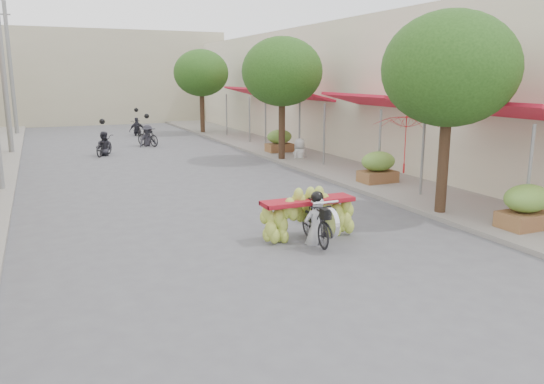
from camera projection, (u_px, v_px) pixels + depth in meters
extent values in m
plane|color=#535358|center=(342.00, 312.00, 8.34)|extent=(120.00, 120.00, 0.00)
cube|color=gray|center=(304.00, 155.00, 24.49)|extent=(4.00, 60.00, 0.12)
cube|color=beige|center=(409.00, 89.00, 24.92)|extent=(8.00, 40.00, 6.00)
cube|color=red|center=(497.00, 110.00, 14.12)|extent=(1.77, 4.20, 0.53)
cylinder|color=slate|center=(529.00, 179.00, 12.42)|extent=(0.08, 0.08, 2.55)
cylinder|color=slate|center=(423.00, 156.00, 15.81)|extent=(0.08, 0.08, 2.55)
cube|color=red|center=(370.00, 100.00, 19.48)|extent=(1.77, 4.20, 0.53)
cylinder|color=slate|center=(380.00, 148.00, 17.78)|extent=(0.08, 0.08, 2.55)
cylinder|color=slate|center=(324.00, 136.00, 21.18)|extent=(0.08, 0.08, 2.55)
cube|color=red|center=(297.00, 95.00, 24.85)|extent=(1.77, 4.20, 0.53)
cylinder|color=slate|center=(300.00, 131.00, 23.15)|extent=(0.08, 0.08, 2.55)
cylinder|color=slate|center=(266.00, 124.00, 26.54)|extent=(0.08, 0.08, 2.55)
cube|color=red|center=(251.00, 91.00, 30.21)|extent=(1.77, 4.20, 0.53)
cylinder|color=slate|center=(250.00, 120.00, 28.51)|extent=(0.08, 0.08, 2.55)
cylinder|color=slate|center=(227.00, 116.00, 31.91)|extent=(0.08, 0.08, 2.55)
cube|color=#ADA589|center=(92.00, 77.00, 41.56)|extent=(20.00, 6.00, 7.00)
cylinder|color=slate|center=(3.00, 67.00, 24.13)|extent=(0.24, 0.24, 8.00)
cylinder|color=slate|center=(11.00, 69.00, 32.18)|extent=(0.24, 0.24, 8.00)
cube|color=slate|center=(5.00, 14.00, 31.49)|extent=(0.60, 0.08, 0.08)
cylinder|color=#3A2719|center=(444.00, 156.00, 13.69)|extent=(0.28, 0.28, 3.20)
ellipsoid|color=#265017|center=(450.00, 69.00, 13.22)|extent=(3.40, 3.40, 2.90)
cylinder|color=#3A2719|center=(282.00, 124.00, 22.63)|extent=(0.28, 0.28, 3.20)
ellipsoid|color=#265017|center=(282.00, 72.00, 22.16)|extent=(3.40, 3.40, 2.90)
cylinder|color=#3A2719|center=(202.00, 109.00, 33.36)|extent=(0.28, 0.28, 3.20)
ellipsoid|color=#265017|center=(201.00, 73.00, 32.89)|extent=(3.40, 3.40, 2.90)
cube|color=brown|center=(525.00, 217.00, 12.48)|extent=(1.20, 0.80, 0.50)
ellipsoid|color=olive|center=(528.00, 193.00, 12.36)|extent=(1.20, 0.88, 0.66)
cube|color=brown|center=(378.00, 175.00, 17.85)|extent=(1.20, 0.80, 0.50)
ellipsoid|color=olive|center=(378.00, 158.00, 17.72)|extent=(1.20, 0.88, 0.66)
cube|color=brown|center=(279.00, 146.00, 25.00)|extent=(1.20, 0.80, 0.50)
ellipsoid|color=olive|center=(279.00, 134.00, 24.87)|extent=(1.20, 0.88, 0.66)
imported|color=black|center=(315.00, 222.00, 11.68)|extent=(0.67, 1.70, 0.98)
cylinder|color=silver|center=(330.00, 223.00, 11.07)|extent=(0.10, 0.66, 0.66)
cube|color=black|center=(328.00, 214.00, 11.12)|extent=(0.28, 0.22, 0.22)
cylinder|color=silver|center=(326.00, 203.00, 11.16)|extent=(0.60, 0.05, 0.05)
cube|color=maroon|center=(308.00, 201.00, 11.91)|extent=(2.16, 0.55, 0.10)
imported|color=silver|center=(317.00, 196.00, 11.51)|extent=(0.56, 0.42, 1.57)
sphere|color=black|center=(318.00, 162.00, 11.32)|extent=(0.28, 0.28, 0.28)
imported|color=red|center=(408.00, 113.00, 15.97)|extent=(2.28, 2.28, 1.85)
imported|color=silver|center=(300.00, 138.00, 23.03)|extent=(0.96, 0.77, 1.70)
imported|color=black|center=(104.00, 146.00, 24.52)|extent=(1.31, 1.74, 0.93)
imported|color=#282830|center=(103.00, 131.00, 24.37)|extent=(0.93, 0.79, 1.65)
sphere|color=black|center=(102.00, 121.00, 24.28)|extent=(0.26, 0.26, 0.26)
imported|color=black|center=(148.00, 137.00, 27.74)|extent=(1.20, 1.73, 1.00)
imported|color=#282830|center=(147.00, 125.00, 27.61)|extent=(1.19, 0.97, 1.65)
sphere|color=black|center=(147.00, 116.00, 27.51)|extent=(0.26, 0.26, 0.26)
imported|color=black|center=(137.00, 128.00, 32.68)|extent=(0.67, 1.61, 0.89)
imported|color=#282830|center=(137.00, 117.00, 32.53)|extent=(0.99, 0.60, 1.65)
sphere|color=black|center=(136.00, 110.00, 32.44)|extent=(0.26, 0.26, 0.26)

